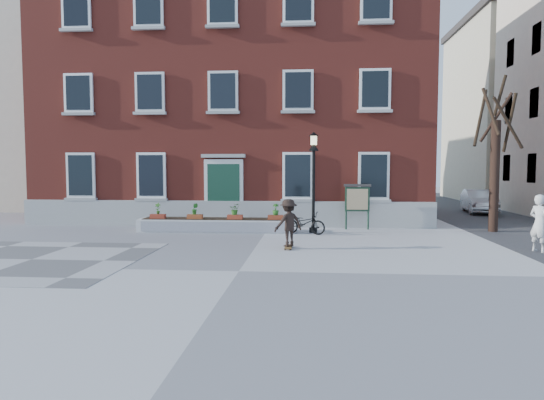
# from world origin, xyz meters

# --- Properties ---
(ground) EXTENTS (100.00, 100.00, 0.00)m
(ground) POSITION_xyz_m (0.00, 0.00, 0.00)
(ground) COLOR #A1A0A3
(ground) RESTS_ON ground
(checker_patch) EXTENTS (6.00, 6.00, 0.01)m
(checker_patch) POSITION_xyz_m (-6.00, 1.00, 0.01)
(checker_patch) COLOR #515153
(checker_patch) RESTS_ON ground
(distant_building) EXTENTS (10.00, 12.00, 13.00)m
(distant_building) POSITION_xyz_m (-18.00, 20.00, 6.50)
(distant_building) COLOR beige
(distant_building) RESTS_ON ground
(bicycle) EXTENTS (1.75, 1.07, 0.87)m
(bicycle) POSITION_xyz_m (1.53, 6.71, 0.43)
(bicycle) COLOR black
(bicycle) RESTS_ON ground
(parked_car) EXTENTS (1.87, 4.10, 1.30)m
(parked_car) POSITION_xyz_m (11.06, 15.83, 0.65)
(parked_car) COLOR silver
(parked_car) RESTS_ON ground
(bystander) EXTENTS (0.69, 0.77, 1.76)m
(bystander) POSITION_xyz_m (8.69, 3.40, 0.88)
(bystander) COLOR silver
(bystander) RESTS_ON ground
(brick_building) EXTENTS (18.40, 10.85, 12.60)m
(brick_building) POSITION_xyz_m (-2.00, 13.98, 6.30)
(brick_building) COLOR maroon
(brick_building) RESTS_ON ground
(planter_assembly) EXTENTS (6.20, 1.12, 1.15)m
(planter_assembly) POSITION_xyz_m (-1.99, 7.18, 0.31)
(planter_assembly) COLOR silver
(planter_assembly) RESTS_ON ground
(bare_tree) EXTENTS (1.83, 1.83, 6.16)m
(bare_tree) POSITION_xyz_m (9.01, 8.01, 2.79)
(bare_tree) COLOR black
(bare_tree) RESTS_ON ground
(lamp_post) EXTENTS (0.40, 0.40, 3.93)m
(lamp_post) POSITION_xyz_m (1.87, 7.15, 2.54)
(lamp_post) COLOR black
(lamp_post) RESTS_ON ground
(notice_board) EXTENTS (1.10, 0.16, 1.87)m
(notice_board) POSITION_xyz_m (3.67, 8.28, 1.26)
(notice_board) COLOR #172F22
(notice_board) RESTS_ON ground
(skateboarder) EXTENTS (1.12, 1.00, 1.58)m
(skateboarder) POSITION_xyz_m (1.07, 3.41, 0.82)
(skateboarder) COLOR brown
(skateboarder) RESTS_ON ground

